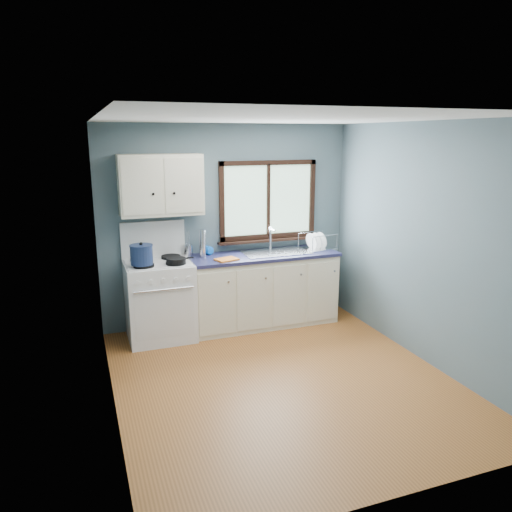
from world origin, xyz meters
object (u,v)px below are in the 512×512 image
object	(u,v)px
sink	(276,257)
dish_rack	(317,245)
stockpot	(142,254)
thermos	(202,243)
skillet	(176,260)
gas_range	(160,298)
utensil_crock	(188,250)
base_cabinets	(263,293)

from	to	relation	value
sink	dish_rack	world-z (taller)	sink
stockpot	dish_rack	world-z (taller)	stockpot
thermos	stockpot	bearing A→B (deg)	-160.92
skillet	stockpot	size ratio (longest dim) A/B	1.20
gas_range	utensil_crock	bearing A→B (deg)	27.74
gas_range	base_cabinets	bearing A→B (deg)	0.82
thermos	skillet	bearing A→B (deg)	-143.31
dish_rack	utensil_crock	bearing A→B (deg)	161.57
thermos	base_cabinets	bearing A→B (deg)	-6.84
skillet	utensil_crock	distance (m)	0.44
base_cabinets	sink	bearing A→B (deg)	-0.13
base_cabinets	stockpot	xyz separation A→B (m)	(-1.50, -0.17, 0.66)
gas_range	stockpot	world-z (taller)	gas_range
base_cabinets	utensil_crock	size ratio (longest dim) A/B	5.21
sink	utensil_crock	xyz separation A→B (m)	(-1.08, 0.19, 0.13)
utensil_crock	gas_range	bearing A→B (deg)	-152.26
skillet	stockpot	distance (m)	0.39
skillet	gas_range	bearing A→B (deg)	121.15
base_cabinets	utensil_crock	bearing A→B (deg)	167.91
base_cabinets	thermos	size ratio (longest dim) A/B	5.52
sink	thermos	distance (m)	0.96
dish_rack	sink	bearing A→B (deg)	169.08
gas_range	base_cabinets	xyz separation A→B (m)	(1.31, 0.02, -0.08)
base_cabinets	sink	size ratio (longest dim) A/B	2.20
dish_rack	thermos	bearing A→B (deg)	164.86
base_cabinets	utensil_crock	distance (m)	1.09
base_cabinets	skillet	distance (m)	1.27
base_cabinets	thermos	bearing A→B (deg)	173.16
gas_range	skillet	xyz separation A→B (m)	(0.18, -0.17, 0.49)
gas_range	dish_rack	size ratio (longest dim) A/B	2.86
base_cabinets	stockpot	world-z (taller)	stockpot
skillet	dish_rack	xyz separation A→B (m)	(1.88, 0.20, -0.01)
utensil_crock	stockpot	bearing A→B (deg)	-148.68
stockpot	utensil_crock	world-z (taller)	utensil_crock
gas_range	dish_rack	xyz separation A→B (m)	(2.06, 0.03, 0.48)
base_cabinets	utensil_crock	xyz separation A→B (m)	(-0.90, 0.19, 0.58)
stockpot	thermos	distance (m)	0.80
base_cabinets	skillet	world-z (taller)	skillet
sink	skillet	xyz separation A→B (m)	(-1.30, -0.19, 0.12)
utensil_crock	thermos	size ratio (longest dim) A/B	1.06
base_cabinets	thermos	world-z (taller)	thermos
base_cabinets	stockpot	size ratio (longest dim) A/B	6.29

